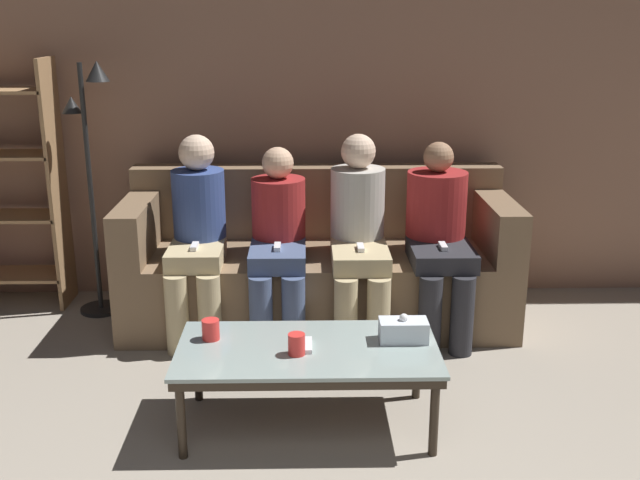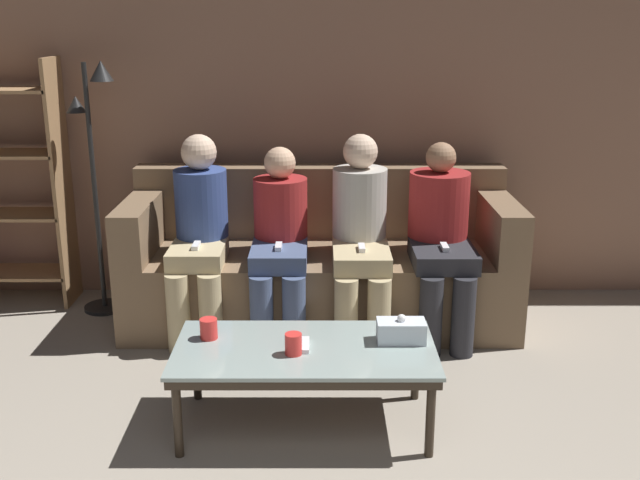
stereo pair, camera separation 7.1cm
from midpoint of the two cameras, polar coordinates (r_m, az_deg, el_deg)
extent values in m
cube|color=#8C6651|center=(4.92, 0.41, 10.65)|extent=(12.00, 0.06, 2.60)
cube|color=brown|center=(4.61, 0.44, -3.46)|extent=(2.33, 0.86, 0.46)
cube|color=brown|center=(4.80, 0.42, 3.02)|extent=(2.33, 0.20, 0.45)
cube|color=brown|center=(4.61, -13.03, 1.15)|extent=(0.18, 0.86, 0.32)
cube|color=brown|center=(4.63, 13.87, 1.15)|extent=(0.18, 0.86, 0.32)
cube|color=#8C9E99|center=(3.40, -0.55, -8.30)|extent=(1.18, 0.61, 0.02)
cube|color=#2D2319|center=(3.41, -0.55, -8.74)|extent=(1.15, 0.60, 0.04)
cylinder|color=#2D2319|center=(3.32, -10.16, -13.43)|extent=(0.04, 0.04, 0.34)
cylinder|color=#2D2319|center=(3.31, 9.04, -13.47)|extent=(0.04, 0.04, 0.34)
cylinder|color=#2D2319|center=(3.76, -8.85, -9.56)|extent=(0.04, 0.04, 0.34)
cylinder|color=#2D2319|center=(3.75, 7.85, -9.58)|extent=(0.04, 0.04, 0.34)
cylinder|color=red|center=(3.49, -7.89, -6.72)|extent=(0.08, 0.08, 0.10)
cylinder|color=red|center=(3.31, -1.41, -7.93)|extent=(0.08, 0.08, 0.10)
cube|color=silver|center=(3.45, 6.80, -6.91)|extent=(0.22, 0.12, 0.10)
sphere|color=white|center=(3.43, 6.83, -5.96)|extent=(0.04, 0.04, 0.04)
cube|color=white|center=(3.39, -0.55, -8.01)|extent=(0.04, 0.15, 0.02)
cube|color=#9E754C|center=(5.03, -18.68, 4.03)|extent=(0.02, 0.32, 1.58)
cylinder|color=black|center=(5.04, -15.68, -4.95)|extent=(0.26, 0.26, 0.02)
cylinder|color=black|center=(4.82, -16.39, 3.57)|extent=(0.03, 0.03, 1.56)
cone|color=black|center=(4.69, -15.93, 12.29)|extent=(0.14, 0.14, 0.12)
cone|color=black|center=(4.80, -17.71, 9.83)|extent=(0.12, 0.12, 0.10)
cylinder|color=tan|center=(4.25, -10.27, -5.54)|extent=(0.13, 0.13, 0.46)
cylinder|color=tan|center=(4.23, -7.86, -5.58)|extent=(0.13, 0.13, 0.46)
cube|color=tan|center=(4.33, -8.84, -1.09)|extent=(0.31, 0.41, 0.10)
cylinder|color=#334784|center=(4.47, -8.57, 2.15)|extent=(0.31, 0.31, 0.50)
sphere|color=beige|center=(4.39, -8.77, 6.63)|extent=(0.21, 0.21, 0.21)
cube|color=white|center=(4.27, -8.96, -0.43)|extent=(0.04, 0.12, 0.02)
cylinder|color=#47567A|center=(4.17, -3.98, -5.77)|extent=(0.13, 0.13, 0.46)
cylinder|color=#47567A|center=(4.16, -1.50, -5.78)|extent=(0.13, 0.13, 0.46)
cube|color=#47567A|center=(4.27, -2.66, -1.16)|extent=(0.32, 0.44, 0.10)
cylinder|color=maroon|center=(4.43, -2.57, 1.85)|extent=(0.32, 0.32, 0.45)
sphere|color=#DBAD89|center=(4.36, -2.62, 5.90)|extent=(0.18, 0.18, 0.18)
cube|color=white|center=(4.21, -2.70, -0.50)|extent=(0.04, 0.12, 0.02)
cylinder|color=tan|center=(4.13, 2.50, -5.97)|extent=(0.13, 0.13, 0.46)
cylinder|color=tan|center=(4.14, 5.00, -5.95)|extent=(0.13, 0.13, 0.46)
cube|color=tan|center=(4.26, 3.62, -1.23)|extent=(0.32, 0.47, 0.10)
cylinder|color=#B7B2A8|center=(4.43, 3.48, 2.21)|extent=(0.32, 0.32, 0.51)
sphere|color=beige|center=(4.35, 3.56, 6.75)|extent=(0.20, 0.20, 0.20)
cube|color=white|center=(4.19, 3.68, -0.59)|extent=(0.04, 0.12, 0.02)
cylinder|color=#28282D|center=(4.20, 8.90, -5.78)|extent=(0.13, 0.13, 0.46)
cylinder|color=#28282D|center=(4.23, 11.32, -5.74)|extent=(0.13, 0.13, 0.46)
cube|color=#28282D|center=(4.32, 9.80, -1.17)|extent=(0.35, 0.45, 0.10)
cylinder|color=maroon|center=(4.48, 9.45, 2.05)|extent=(0.35, 0.35, 0.49)
sphere|color=#997051|center=(4.41, 9.66, 6.22)|extent=(0.18, 0.18, 0.18)
cube|color=white|center=(4.26, 9.94, -0.53)|extent=(0.04, 0.12, 0.02)
camera|label=1|loc=(0.04, -89.47, 0.16)|focal=42.00mm
camera|label=2|loc=(0.04, 90.53, -0.16)|focal=42.00mm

